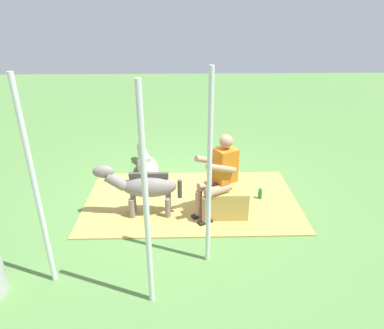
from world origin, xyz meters
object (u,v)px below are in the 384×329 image
Objects in this scene: tent_pole_right at (36,190)px; tent_pole_mid at (146,206)px; tent_pole_left at (209,175)px; hay_bale at (227,201)px; pony_standing at (143,186)px; pony_lying at (147,165)px; soda_bottle at (260,193)px; person_seated at (219,174)px.

tent_pole_mid is (-1.21, 0.35, 0.00)m from tent_pole_right.
tent_pole_right and tent_pole_mid have the same top height.
tent_pole_left is 0.95m from tent_pole_mid.
tent_pole_mid is at bearing 58.97° from hay_bale.
tent_pole_mid is (-0.25, 1.76, 0.73)m from pony_standing.
pony_lying is at bearing -83.84° from tent_pole_mid.
tent_pole_mid reaches higher than soda_bottle.
tent_pole_left reaches higher than hay_bale.
person_seated reaches higher than hay_bale.
tent_pole_right reaches higher than person_seated.
person_seated is at bearing -102.41° from tent_pole_left.
soda_bottle is 2.14m from tent_pole_left.
soda_bottle is at bearing -147.60° from tent_pole_right.
pony_standing is 0.54× the size of tent_pole_mid.
hay_bale reaches higher than soda_bottle.
hay_bale is 1.53m from tent_pole_left.
hay_bale is 1.33m from pony_standing.
pony_lying is at bearing -51.44° from person_seated.
tent_pole_left is at bearing 130.20° from pony_standing.
hay_bale is 2.85m from tent_pole_right.
tent_pole_right is 1.26m from tent_pole_mid.
tent_pole_left is (0.38, 1.08, 1.01)m from hay_bale.
pony_lying is at bearing -86.03° from pony_standing.
person_seated is at bearing 128.56° from pony_lying.
pony_lying is (1.40, -1.52, -0.04)m from hay_bale.
hay_bale is at bearing -109.21° from tent_pole_left.
pony_lying is 3.22m from tent_pole_right.
tent_pole_left reaches higher than pony_lying.
pony_standing is at bearing 12.37° from soda_bottle.
soda_bottle is 0.10× the size of tent_pole_left.
hay_bale is 0.25× the size of tent_pole_mid.
hay_bale is at bearing -121.03° from tent_pole_mid.
tent_pole_right is (2.11, 1.35, 0.50)m from person_seated.
hay_bale is 0.46× the size of pony_lying.
soda_bottle is (-2.03, 1.08, -0.07)m from pony_lying.
person_seated is 0.99× the size of pony_lying.
tent_pole_left and tent_pole_mid have the same top height.
tent_pole_right is at bearing 55.72° from pony_standing.
hay_bale is 0.25× the size of tent_pole_right.
hay_bale is 0.46× the size of pony_standing.
person_seated is 2.08m from pony_lying.
person_seated is at bearing 19.66° from hay_bale.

